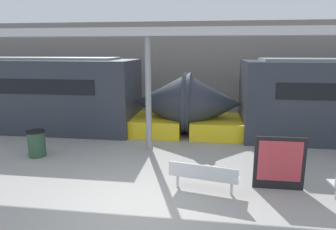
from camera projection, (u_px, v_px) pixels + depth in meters
ground_plane at (137, 204)px, 7.04m from camera, size 60.00×60.00×0.00m
station_wall at (180, 68)px, 16.50m from camera, size 56.00×0.20×5.00m
bench_near at (203, 175)px, 7.53m from camera, size 1.81×0.78×0.77m
trash_bin at (37, 143)px, 10.07m from camera, size 0.59×0.59×0.90m
poster_board at (279, 163)px, 7.64m from camera, size 1.27×0.07×1.40m
support_column_near at (148, 95)px, 10.45m from camera, size 0.21×0.21×3.98m
canopy_beam at (147, 32)px, 9.99m from camera, size 28.00×0.60×0.28m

